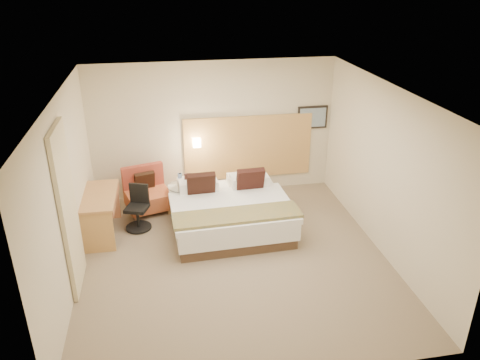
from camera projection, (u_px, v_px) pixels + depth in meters
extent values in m
cube|color=#7F6D56|center=(235.00, 258.00, 7.54)|extent=(4.80, 5.00, 0.02)
cube|color=white|center=(234.00, 92.00, 6.41)|extent=(4.80, 5.00, 0.02)
cube|color=beige|center=(213.00, 129.00, 9.22)|extent=(4.80, 0.02, 2.70)
cube|color=beige|center=(275.00, 284.00, 4.73)|extent=(4.80, 0.02, 2.70)
cube|color=beige|center=(66.00, 194.00, 6.59)|extent=(0.02, 5.00, 2.70)
cube|color=beige|center=(385.00, 171.00, 7.36)|extent=(0.02, 5.00, 2.70)
cube|color=tan|center=(248.00, 147.00, 9.47)|extent=(2.60, 0.04, 1.30)
cube|color=black|center=(312.00, 117.00, 9.46)|extent=(0.62, 0.03, 0.47)
cube|color=#758CA1|center=(313.00, 118.00, 9.44)|extent=(0.54, 0.01, 0.39)
cylinder|color=silver|center=(196.00, 142.00, 9.17)|extent=(0.02, 0.12, 0.02)
cube|color=#FFEDC6|center=(197.00, 143.00, 9.12)|extent=(0.15, 0.15, 0.15)
cube|color=beige|center=(68.00, 211.00, 6.43)|extent=(0.06, 0.90, 2.42)
cylinder|color=#89A0D4|center=(180.00, 179.00, 8.56)|extent=(0.07, 0.07, 0.22)
cylinder|color=#7A9FBC|center=(181.00, 179.00, 8.57)|extent=(0.07, 0.07, 0.22)
cube|color=#3A1C17|center=(188.00, 180.00, 8.51)|extent=(0.15, 0.07, 0.24)
cube|color=#493324|center=(229.00, 222.00, 8.40)|extent=(2.01, 2.01, 0.18)
cube|color=white|center=(229.00, 211.00, 8.30)|extent=(2.07, 2.07, 0.30)
cube|color=white|center=(232.00, 208.00, 7.97)|extent=(2.11, 1.51, 0.10)
cube|color=white|center=(196.00, 184.00, 8.76)|extent=(0.71, 0.41, 0.18)
cube|color=white|center=(246.00, 179.00, 8.95)|extent=(0.71, 0.41, 0.18)
cube|color=white|center=(198.00, 185.00, 8.49)|extent=(0.71, 0.41, 0.18)
cube|color=white|center=(249.00, 180.00, 8.68)|extent=(0.71, 0.41, 0.18)
cube|color=black|center=(201.00, 185.00, 8.29)|extent=(0.51, 0.29, 0.51)
cube|color=black|center=(250.00, 181.00, 8.46)|extent=(0.51, 0.29, 0.51)
cube|color=gold|center=(237.00, 215.00, 7.59)|extent=(2.11, 0.63, 0.05)
cube|color=#B07453|center=(137.00, 218.00, 8.62)|extent=(0.10, 0.10, 0.10)
cube|color=tan|center=(170.00, 211.00, 8.88)|extent=(0.10, 0.10, 0.10)
cube|color=#A88E4F|center=(129.00, 206.00, 9.08)|extent=(0.10, 0.10, 0.10)
cube|color=tan|center=(161.00, 199.00, 9.33)|extent=(0.10, 0.10, 0.10)
cube|color=#A8502D|center=(149.00, 199.00, 8.90)|extent=(0.95, 0.89, 0.30)
cube|color=#973728|center=(143.00, 176.00, 8.98)|extent=(0.80, 0.33, 0.45)
cube|color=black|center=(145.00, 181.00, 8.92)|extent=(0.41, 0.28, 0.39)
cylinder|color=silver|center=(184.00, 215.00, 8.82)|extent=(0.42, 0.42, 0.02)
cylinder|color=silver|center=(184.00, 201.00, 8.70)|extent=(0.05, 0.05, 0.58)
cylinder|color=white|center=(183.00, 186.00, 8.57)|extent=(0.62, 0.62, 0.01)
cube|color=#B87F48|center=(99.00, 196.00, 7.90)|extent=(0.58, 1.24, 0.04)
cube|color=tan|center=(98.00, 233.00, 7.54)|extent=(0.51, 0.05, 0.73)
cube|color=#D07C51|center=(105.00, 201.00, 8.57)|extent=(0.51, 0.05, 0.73)
cube|color=#A96642|center=(103.00, 200.00, 7.94)|extent=(0.48, 1.16, 0.10)
cylinder|color=black|center=(139.00, 227.00, 8.37)|extent=(0.58, 0.58, 0.03)
cylinder|color=black|center=(138.00, 218.00, 8.29)|extent=(0.07, 0.07, 0.35)
cube|color=black|center=(137.00, 208.00, 8.21)|extent=(0.47, 0.47, 0.06)
cube|color=black|center=(139.00, 193.00, 8.27)|extent=(0.34, 0.16, 0.37)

